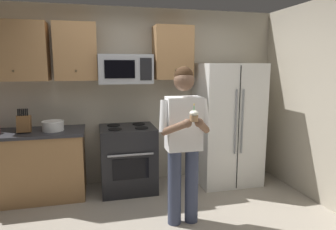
{
  "coord_description": "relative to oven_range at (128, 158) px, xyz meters",
  "views": [
    {
      "loc": [
        -0.57,
        -2.72,
        1.77
      ],
      "look_at": [
        0.17,
        0.29,
        1.25
      ],
      "focal_mm": 31.69,
      "sensor_mm": 36.0,
      "label": 1
    }
  ],
  "objects": [
    {
      "name": "refrigerator",
      "position": [
        1.5,
        -0.04,
        0.44
      ],
      "size": [
        0.9,
        0.75,
        1.8
      ],
      "color": "white",
      "rests_on": "ground"
    },
    {
      "name": "wall_back",
      "position": [
        0.15,
        0.39,
        0.84
      ],
      "size": [
        4.4,
        0.1,
        2.6
      ],
      "primitive_type": "cube",
      "color": "#B7AD99",
      "rests_on": "ground"
    },
    {
      "name": "knife_block",
      "position": [
        -1.32,
        -0.03,
        0.58
      ],
      "size": [
        0.16,
        0.15,
        0.32
      ],
      "color": "brown",
      "rests_on": "counter_left"
    },
    {
      "name": "cupcake",
      "position": [
        0.5,
        -1.41,
        0.83
      ],
      "size": [
        0.09,
        0.09,
        0.17
      ],
      "color": "#A87F56"
    },
    {
      "name": "oven_range",
      "position": [
        0.0,
        0.0,
        0.0
      ],
      "size": [
        0.76,
        0.7,
        0.93
      ],
      "color": "black",
      "rests_on": "ground"
    },
    {
      "name": "cabinet_row_upper",
      "position": [
        -0.57,
        0.17,
        1.49
      ],
      "size": [
        2.78,
        0.36,
        0.76
      ],
      "color": "#9E7247"
    },
    {
      "name": "microwave",
      "position": [
        0.0,
        0.12,
        1.26
      ],
      "size": [
        0.74,
        0.41,
        0.4
      ],
      "color": "#9EA0A5"
    },
    {
      "name": "bowl_large_white",
      "position": [
        -0.98,
        -0.0,
        0.53
      ],
      "size": [
        0.28,
        0.28,
        0.13
      ],
      "color": "white",
      "rests_on": "counter_left"
    },
    {
      "name": "counter_left",
      "position": [
        -1.3,
        0.02,
        0.0
      ],
      "size": [
        1.44,
        0.66,
        0.92
      ],
      "color": "#9E7247",
      "rests_on": "ground"
    },
    {
      "name": "wall_right",
      "position": [
        2.4,
        -1.06,
        0.84
      ],
      "size": [
        0.1,
        4.4,
        2.6
      ],
      "primitive_type": "cube",
      "color": "#B7AD99",
      "rests_on": "ground"
    },
    {
      "name": "person",
      "position": [
        0.5,
        -1.08,
        0.53
      ],
      "size": [
        0.6,
        0.48,
        1.76
      ],
      "color": "#383F59",
      "rests_on": "ground"
    }
  ]
}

